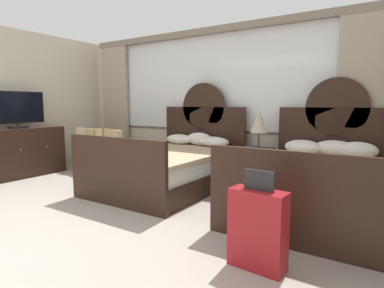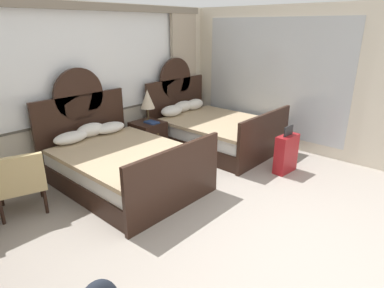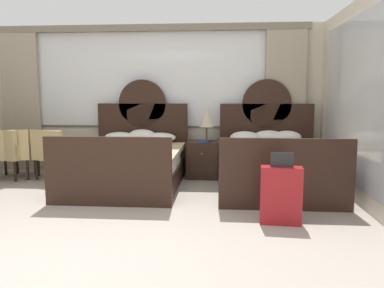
% 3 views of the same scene
% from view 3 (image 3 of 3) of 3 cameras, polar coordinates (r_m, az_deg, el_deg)
% --- Properties ---
extents(ground_plane, '(24.00, 24.00, 0.00)m').
position_cam_3_polar(ground_plane, '(3.78, -17.07, -15.14)').
color(ground_plane, '#9E9389').
extents(wall_back_window, '(6.24, 0.22, 2.70)m').
position_cam_3_polar(wall_back_window, '(7.16, -6.26, 7.52)').
color(wall_back_window, beige).
rests_on(wall_back_window, ground_plane).
extents(wall_right_mirror, '(0.08, 4.39, 2.70)m').
position_cam_3_polar(wall_right_mirror, '(5.19, 25.15, 5.83)').
color(wall_right_mirror, beige).
rests_on(wall_right_mirror, ground_plane).
extents(bed_near_window, '(1.65, 2.26, 1.70)m').
position_cam_3_polar(bed_near_window, '(6.10, -9.31, -2.88)').
color(bed_near_window, black).
rests_on(bed_near_window, ground_plane).
extents(bed_near_mirror, '(1.65, 2.26, 1.70)m').
position_cam_3_polar(bed_near_mirror, '(5.98, 12.06, -3.14)').
color(bed_near_mirror, black).
rests_on(bed_near_mirror, ground_plane).
extents(nightstand_between_beds, '(0.53, 0.56, 0.63)m').
position_cam_3_polar(nightstand_between_beds, '(6.60, 1.60, -2.30)').
color(nightstand_between_beds, black).
rests_on(nightstand_between_beds, ground_plane).
extents(table_lamp_on_nightstand, '(0.27, 0.27, 0.59)m').
position_cam_3_polar(table_lamp_on_nightstand, '(6.57, 2.22, 4.04)').
color(table_lamp_on_nightstand, brown).
rests_on(table_lamp_on_nightstand, nightstand_between_beds).
extents(book_on_nightstand, '(0.18, 0.26, 0.03)m').
position_cam_3_polar(book_on_nightstand, '(6.45, 1.64, 0.43)').
color(book_on_nightstand, navy).
rests_on(book_on_nightstand, nightstand_between_beds).
extents(armchair_by_window_left, '(0.76, 0.76, 0.86)m').
position_cam_3_polar(armchair_by_window_left, '(6.82, -19.89, -1.03)').
color(armchair_by_window_left, tan).
rests_on(armchair_by_window_left, ground_plane).
extents(armchair_by_window_centre, '(0.73, 0.73, 0.86)m').
position_cam_3_polar(armchair_by_window_centre, '(7.15, -25.19, -0.92)').
color(armchair_by_window_centre, tan).
rests_on(armchair_by_window_centre, ground_plane).
extents(armchair_by_window_right, '(0.76, 0.76, 0.86)m').
position_cam_3_polar(armchair_by_window_right, '(7.17, -25.47, -0.92)').
color(armchair_by_window_right, tan).
rests_on(armchair_by_window_right, ground_plane).
extents(suitcase_on_floor, '(0.46, 0.23, 0.80)m').
position_cam_3_polar(suitcase_on_floor, '(4.36, 13.21, -7.45)').
color(suitcase_on_floor, maroon).
rests_on(suitcase_on_floor, ground_plane).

